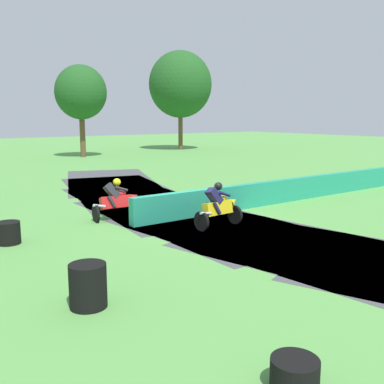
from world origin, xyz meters
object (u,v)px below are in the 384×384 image
at_px(tire_stack_far, 88,286).
at_px(tire_stack_extra_a, 295,374).
at_px(motorcycle_chase_yellow, 219,206).
at_px(tire_stack_mid_b, 8,233).
at_px(motorcycle_lead_red, 117,200).

distance_m(tire_stack_far, tire_stack_extra_a, 3.98).
height_order(motorcycle_chase_yellow, tire_stack_extra_a, motorcycle_chase_yellow).
height_order(motorcycle_chase_yellow, tire_stack_far, motorcycle_chase_yellow).
xyz_separation_m(tire_stack_mid_b, tire_stack_far, (0.14, -5.02, 0.10)).
relative_size(tire_stack_far, tire_stack_extra_a, 1.29).
distance_m(motorcycle_lead_red, tire_stack_far, 6.94).
distance_m(tire_stack_mid_b, tire_stack_far, 5.03).
distance_m(motorcycle_lead_red, tire_stack_extra_a, 10.08).
bearing_deg(tire_stack_far, tire_stack_mid_b, 91.62).
relative_size(motorcycle_lead_red, tire_stack_far, 2.14).
xyz_separation_m(motorcycle_lead_red, tire_stack_far, (-3.54, -5.97, -0.24)).
xyz_separation_m(motorcycle_chase_yellow, tire_stack_far, (-5.62, -3.20, -0.25)).
height_order(motorcycle_lead_red, tire_stack_extra_a, motorcycle_lead_red).
distance_m(motorcycle_chase_yellow, tire_stack_extra_a, 8.34).
distance_m(motorcycle_lead_red, tire_stack_mid_b, 3.82).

